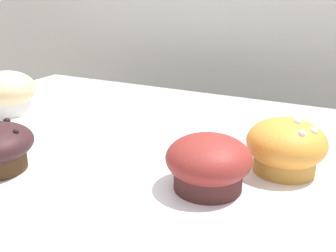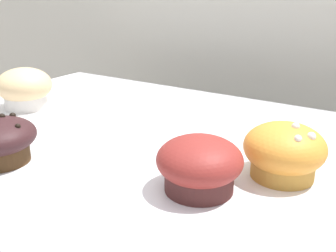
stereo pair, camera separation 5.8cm
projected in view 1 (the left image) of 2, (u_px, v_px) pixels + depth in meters
The scene contains 4 objects.
wall_back at pixel (253, 78), 1.15m from camera, with size 3.20×0.10×1.80m, color beige.
muffin_front_center at pixel (208, 163), 0.48m from camera, with size 0.11×0.11×0.07m.
muffin_back_left at pixel (286, 147), 0.53m from camera, with size 0.11×0.11×0.08m.
muffin_back_right at pixel (5, 93), 0.77m from camera, with size 0.11×0.11×0.08m.
Camera 1 is at (0.28, -0.53, 1.16)m, focal length 42.00 mm.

